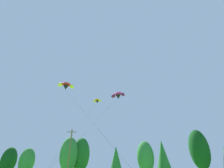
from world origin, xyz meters
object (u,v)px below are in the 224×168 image
object	(u,v)px
utility_pole	(69,154)
parafoil_kite_far_magenta	(118,95)
parafoil_kite_high_orange	(97,101)
parafoil_kite_mid_red_yellow	(66,86)

from	to	relation	value
utility_pole	parafoil_kite_far_magenta	size ratio (longest dim) A/B	0.71
utility_pole	parafoil_kite_far_magenta	bearing A→B (deg)	-35.73
parafoil_kite_high_orange	parafoil_kite_mid_red_yellow	bearing A→B (deg)	-117.59
parafoil_kite_high_orange	parafoil_kite_far_magenta	world-z (taller)	parafoil_kite_high_orange
parafoil_kite_high_orange	parafoil_kite_far_magenta	size ratio (longest dim) A/B	1.21
utility_pole	parafoil_kite_high_orange	distance (m)	14.59
utility_pole	parafoil_kite_high_orange	xyz separation A→B (m)	(5.71, 0.61, 13.41)
parafoil_kite_high_orange	parafoil_kite_far_magenta	xyz separation A→B (m)	(5.13, -8.42, -2.18)
parafoil_kite_mid_red_yellow	parafoil_kite_far_magenta	distance (m)	11.25
utility_pole	parafoil_kite_mid_red_yellow	bearing A→B (deg)	-90.33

